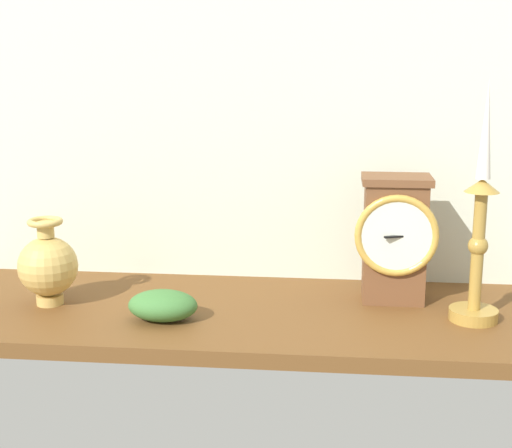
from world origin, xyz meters
TOP-DOWN VIEW (x-y plane):
  - ground_plane at (0.00, 0.00)cm, footprint 100.00×36.00cm
  - back_wall at (0.00, 18.50)cm, footprint 120.00×2.00cm
  - mantel_clock at (24.11, 6.51)cm, footprint 13.27×9.65cm
  - candlestick_tall_left at (35.84, -1.54)cm, footprint 7.45×7.45cm
  - brass_vase_bulbous at (-31.65, -1.09)cm, footprint 9.64×9.64cm
  - ivy_sprig at (-11.57, -6.54)cm, footprint 10.72×7.51cm

SIDE VIEW (x-z plane):
  - ground_plane at x=0.00cm, z-range -2.40..0.00cm
  - ivy_sprig at x=-11.57cm, z-range 0.00..4.73cm
  - brass_vase_bulbous at x=-31.65cm, z-range -0.54..13.76cm
  - mantel_clock at x=24.11cm, z-range 0.34..21.16cm
  - candlestick_tall_left at x=35.84cm, z-range -4.61..32.01cm
  - back_wall at x=0.00cm, z-range 0.00..65.00cm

